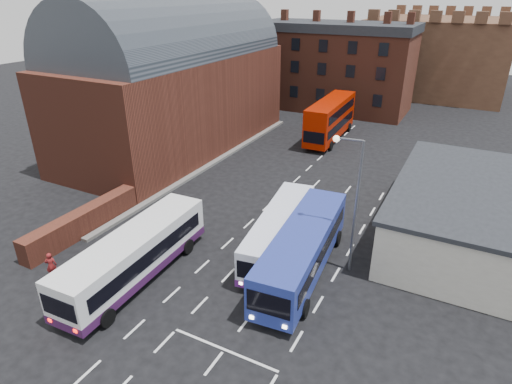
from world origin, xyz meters
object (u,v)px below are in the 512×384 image
at_px(bus_white_outbound, 135,253).
at_px(bus_red_double, 330,119).
at_px(bus_blue, 303,248).
at_px(bus_white_inbound, 280,230).
at_px(pedestrian_beige, 66,280).
at_px(street_lamp, 352,194).
at_px(pedestrian_red, 51,265).

height_order(bus_white_outbound, bus_red_double, bus_red_double).
xyz_separation_m(bus_white_outbound, bus_blue, (8.91, 5.19, 0.05)).
bearing_deg(bus_white_inbound, bus_blue, 136.09).
height_order(bus_red_double, pedestrian_beige, bus_red_double).
xyz_separation_m(bus_blue, street_lamp, (2.29, 1.71, 3.45)).
bearing_deg(pedestrian_red, bus_red_double, -142.48).
bearing_deg(pedestrian_beige, bus_red_double, -83.76).
relative_size(bus_red_double, street_lamp, 1.34).
xyz_separation_m(bus_white_inbound, bus_blue, (2.34, -1.67, 0.22)).
distance_m(bus_white_outbound, pedestrian_beige, 4.22).
relative_size(bus_white_outbound, pedestrian_beige, 7.59).
bearing_deg(bus_blue, bus_white_inbound, -40.41).
xyz_separation_m(bus_white_inbound, pedestrian_red, (-11.28, -9.32, -0.78)).
height_order(street_lamp, pedestrian_beige, street_lamp).
distance_m(bus_white_outbound, bus_blue, 10.31).
height_order(bus_blue, bus_red_double, bus_red_double).
distance_m(bus_white_outbound, bus_white_inbound, 9.51).
bearing_deg(pedestrian_red, bus_blue, 167.41).
bearing_deg(bus_white_inbound, street_lamp, 172.17).
bearing_deg(bus_white_outbound, bus_blue, 27.98).
distance_m(pedestrian_red, pedestrian_beige, 1.96).
height_order(bus_white_inbound, bus_red_double, bus_red_double).
relative_size(bus_red_double, pedestrian_beige, 7.77).
bearing_deg(bus_red_double, pedestrian_red, 77.73).
height_order(bus_white_inbound, pedestrian_beige, bus_white_inbound).
relative_size(street_lamp, pedestrian_red, 4.92).
height_order(bus_white_outbound, pedestrian_beige, bus_white_outbound).
bearing_deg(bus_blue, pedestrian_red, 24.50).
relative_size(bus_blue, pedestrian_beige, 7.85).
bearing_deg(bus_white_inbound, bus_red_double, -87.20).
relative_size(bus_white_inbound, pedestrian_beige, 7.00).
relative_size(bus_white_inbound, street_lamp, 1.20).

